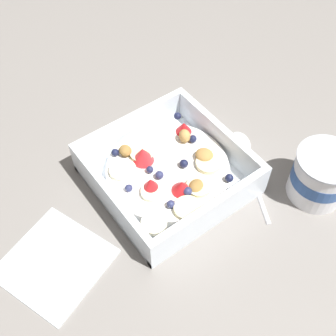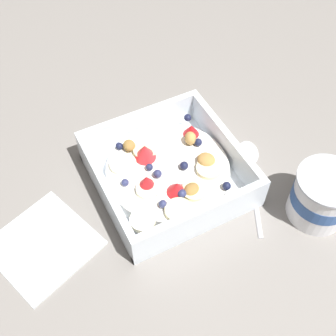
# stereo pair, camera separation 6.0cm
# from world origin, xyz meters

# --- Properties ---
(ground_plane) EXTENTS (2.40, 2.40, 0.00)m
(ground_plane) POSITION_xyz_m (0.00, 0.00, 0.00)
(ground_plane) COLOR gray
(fruit_bowl) EXTENTS (0.20, 0.20, 0.06)m
(fruit_bowl) POSITION_xyz_m (0.02, 0.01, 0.02)
(fruit_bowl) COLOR white
(fruit_bowl) RESTS_ON ground
(spoon) EXTENTS (0.10, 0.16, 0.01)m
(spoon) POSITION_xyz_m (-0.10, 0.04, 0.00)
(spoon) COLOR silver
(spoon) RESTS_ON ground
(yogurt_cup) EXTENTS (0.08, 0.08, 0.08)m
(yogurt_cup) POSITION_xyz_m (-0.14, 0.15, 0.04)
(yogurt_cup) COLOR white
(yogurt_cup) RESTS_ON ground
(folded_napkin) EXTENTS (0.15, 0.15, 0.01)m
(folded_napkin) POSITION_xyz_m (0.21, 0.03, 0.00)
(folded_napkin) COLOR silver
(folded_napkin) RESTS_ON ground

